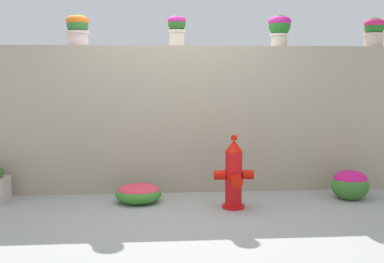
{
  "coord_description": "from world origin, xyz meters",
  "views": [
    {
      "loc": [
        -0.27,
        -4.88,
        1.51
      ],
      "look_at": [
        0.18,
        0.9,
        0.77
      ],
      "focal_mm": 44.02,
      "sensor_mm": 36.0,
      "label": 1
    }
  ],
  "objects_px": {
    "potted_plant_3": "(280,27)",
    "flower_bush_right": "(138,193)",
    "fire_hydrant": "(234,176)",
    "flower_bush_left": "(350,183)",
    "potted_plant_4": "(374,30)",
    "potted_plant_2": "(177,27)",
    "potted_plant_1": "(78,28)"
  },
  "relations": [
    {
      "from": "potted_plant_3",
      "to": "potted_plant_4",
      "type": "bearing_deg",
      "value": -0.57
    },
    {
      "from": "potted_plant_3",
      "to": "potted_plant_4",
      "type": "height_order",
      "value": "potted_plant_3"
    },
    {
      "from": "potted_plant_4",
      "to": "flower_bush_left",
      "type": "height_order",
      "value": "potted_plant_4"
    },
    {
      "from": "potted_plant_4",
      "to": "fire_hydrant",
      "type": "relative_size",
      "value": 0.46
    },
    {
      "from": "potted_plant_1",
      "to": "flower_bush_left",
      "type": "relative_size",
      "value": 0.86
    },
    {
      "from": "potted_plant_3",
      "to": "potted_plant_4",
      "type": "relative_size",
      "value": 1.07
    },
    {
      "from": "potted_plant_1",
      "to": "flower_bush_right",
      "type": "xyz_separation_m",
      "value": [
        0.73,
        -0.59,
        -1.93
      ]
    },
    {
      "from": "potted_plant_3",
      "to": "flower_bush_right",
      "type": "xyz_separation_m",
      "value": [
        -1.78,
        -0.6,
        -1.95
      ]
    },
    {
      "from": "potted_plant_2",
      "to": "flower_bush_right",
      "type": "bearing_deg",
      "value": -128.67
    },
    {
      "from": "potted_plant_1",
      "to": "flower_bush_left",
      "type": "distance_m",
      "value": 3.79
    },
    {
      "from": "potted_plant_3",
      "to": "fire_hydrant",
      "type": "distance_m",
      "value": 2.06
    },
    {
      "from": "potted_plant_2",
      "to": "potted_plant_3",
      "type": "bearing_deg",
      "value": -0.23
    },
    {
      "from": "flower_bush_left",
      "to": "potted_plant_1",
      "type": "bearing_deg",
      "value": 169.15
    },
    {
      "from": "fire_hydrant",
      "to": "flower_bush_left",
      "type": "height_order",
      "value": "fire_hydrant"
    },
    {
      "from": "fire_hydrant",
      "to": "flower_bush_left",
      "type": "relative_size",
      "value": 1.83
    },
    {
      "from": "potted_plant_3",
      "to": "fire_hydrant",
      "type": "bearing_deg",
      "value": -128.27
    },
    {
      "from": "potted_plant_2",
      "to": "flower_bush_left",
      "type": "distance_m",
      "value": 2.84
    },
    {
      "from": "fire_hydrant",
      "to": "flower_bush_right",
      "type": "bearing_deg",
      "value": 163.95
    },
    {
      "from": "potted_plant_4",
      "to": "flower_bush_right",
      "type": "relative_size",
      "value": 0.7
    },
    {
      "from": "fire_hydrant",
      "to": "flower_bush_right",
      "type": "xyz_separation_m",
      "value": [
        -1.07,
        0.31,
        -0.25
      ]
    },
    {
      "from": "potted_plant_4",
      "to": "fire_hydrant",
      "type": "bearing_deg",
      "value": -155.33
    },
    {
      "from": "fire_hydrant",
      "to": "flower_bush_right",
      "type": "relative_size",
      "value": 1.53
    },
    {
      "from": "fire_hydrant",
      "to": "flower_bush_right",
      "type": "distance_m",
      "value": 1.14
    },
    {
      "from": "potted_plant_2",
      "to": "potted_plant_4",
      "type": "relative_size",
      "value": 1.03
    },
    {
      "from": "potted_plant_2",
      "to": "potted_plant_4",
      "type": "height_order",
      "value": "potted_plant_2"
    },
    {
      "from": "potted_plant_3",
      "to": "flower_bush_right",
      "type": "height_order",
      "value": "potted_plant_3"
    },
    {
      "from": "potted_plant_3",
      "to": "flower_bush_right",
      "type": "distance_m",
      "value": 2.71
    },
    {
      "from": "flower_bush_left",
      "to": "flower_bush_right",
      "type": "height_order",
      "value": "flower_bush_left"
    },
    {
      "from": "potted_plant_3",
      "to": "flower_bush_left",
      "type": "height_order",
      "value": "potted_plant_3"
    },
    {
      "from": "potted_plant_4",
      "to": "flower_bush_right",
      "type": "height_order",
      "value": "potted_plant_4"
    },
    {
      "from": "potted_plant_3",
      "to": "fire_hydrant",
      "type": "xyz_separation_m",
      "value": [
        -0.71,
        -0.91,
        -1.7
      ]
    },
    {
      "from": "potted_plant_2",
      "to": "flower_bush_right",
      "type": "relative_size",
      "value": 0.73
    }
  ]
}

